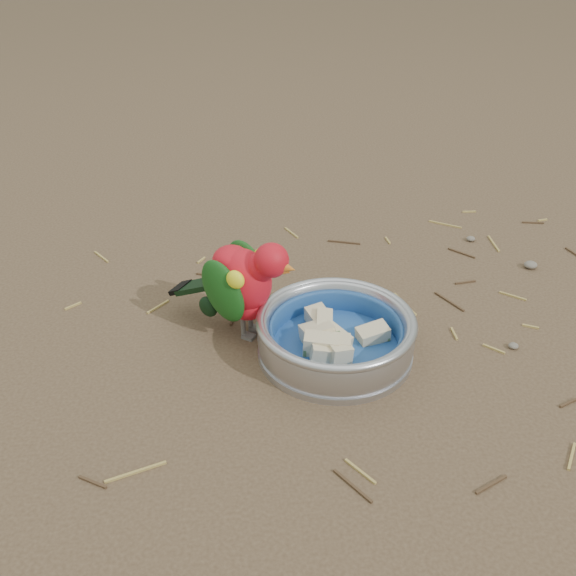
{
  "coord_description": "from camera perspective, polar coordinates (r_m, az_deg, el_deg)",
  "views": [
    {
      "loc": [
        -0.15,
        -0.76,
        0.55
      ],
      "look_at": [
        -0.1,
        0.0,
        0.08
      ],
      "focal_mm": 40.0,
      "sensor_mm": 36.0,
      "label": 1
    }
  ],
  "objects": [
    {
      "name": "food_bowl",
      "position": [
        0.9,
        4.19,
        -5.45
      ],
      "size": [
        0.22,
        0.22,
        0.02
      ],
      "primitive_type": "cylinder",
      "color": "#B2B2BA",
      "rests_on": "ground"
    },
    {
      "name": "ground",
      "position": [
        0.95,
        5.77,
        -4.0
      ],
      "size": [
        60.0,
        60.0,
        0.0
      ],
      "primitive_type": "plane",
      "color": "brown"
    },
    {
      "name": "ground_debris",
      "position": [
        0.99,
        5.79,
        -1.93
      ],
      "size": [
        0.9,
        0.8,
        0.01
      ],
      "primitive_type": null,
      "color": "tan",
      "rests_on": "ground"
    },
    {
      "name": "lory_parrot",
      "position": [
        0.91,
        -3.99,
        -0.04
      ],
      "size": [
        0.21,
        0.17,
        0.15
      ],
      "primitive_type": null,
      "rotation": [
        0.0,
        0.0,
        -2.12
      ],
      "color": "red",
      "rests_on": "ground"
    },
    {
      "name": "fruit_wedges",
      "position": [
        0.89,
        4.25,
        -4.26
      ],
      "size": [
        0.13,
        0.13,
        0.03
      ],
      "primitive_type": null,
      "color": "beige",
      "rests_on": "food_bowl"
    },
    {
      "name": "bowl_wall",
      "position": [
        0.88,
        4.27,
        -3.9
      ],
      "size": [
        0.22,
        0.22,
        0.04
      ],
      "primitive_type": null,
      "color": "#B2B2BA",
      "rests_on": "food_bowl"
    }
  ]
}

